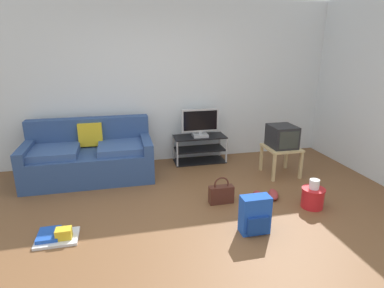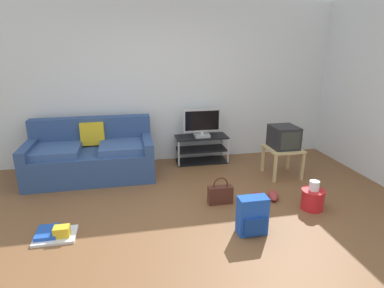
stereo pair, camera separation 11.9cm
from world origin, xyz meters
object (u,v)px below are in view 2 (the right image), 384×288
(cleaning_bucket, at_px, (313,198))
(sneakers_pair, at_px, (265,196))
(backpack, at_px, (252,216))
(handbag, at_px, (220,194))
(tv_stand, at_px, (201,149))
(side_table, at_px, (283,152))
(flat_tv, at_px, (202,123))
(couch, at_px, (92,156))
(crt_tv, at_px, (284,137))
(floor_tray, at_px, (55,234))

(cleaning_bucket, bearing_deg, sneakers_pair, 142.99)
(backpack, relative_size, handbag, 1.18)
(tv_stand, bearing_deg, side_table, -37.85)
(flat_tv, relative_size, side_table, 1.27)
(sneakers_pair, bearing_deg, flat_tv, 108.43)
(couch, xyz_separation_m, flat_tv, (1.81, 0.25, 0.38))
(couch, distance_m, handbag, 2.14)
(handbag, relative_size, cleaning_bucket, 0.96)
(flat_tv, xyz_separation_m, crt_tv, (1.10, -0.81, -0.08))
(side_table, bearing_deg, flat_tv, 142.88)
(sneakers_pair, bearing_deg, floor_tray, -171.66)
(sneakers_pair, bearing_deg, tv_stand, 108.19)
(flat_tv, bearing_deg, sneakers_pair, -71.57)
(handbag, relative_size, sneakers_pair, 0.83)
(couch, height_order, backpack, couch)
(couch, bearing_deg, cleaning_bucket, -30.54)
(flat_tv, bearing_deg, couch, -172.05)
(crt_tv, bearing_deg, flat_tv, 143.42)
(tv_stand, xyz_separation_m, cleaning_bucket, (0.98, -1.92, -0.08))
(crt_tv, relative_size, handbag, 1.19)
(flat_tv, distance_m, cleaning_bucket, 2.21)
(crt_tv, bearing_deg, floor_tray, -160.60)
(tv_stand, xyz_separation_m, backpack, (0.04, -2.29, -0.02))
(flat_tv, relative_size, floor_tray, 1.49)
(tv_stand, bearing_deg, cleaning_bucket, -62.91)
(couch, relative_size, cleaning_bucket, 4.97)
(sneakers_pair, bearing_deg, backpack, -123.81)
(backpack, bearing_deg, sneakers_pair, 57.13)
(tv_stand, height_order, crt_tv, crt_tv)
(crt_tv, xyz_separation_m, sneakers_pair, (-0.58, -0.73, -0.58))
(tv_stand, xyz_separation_m, flat_tv, (0.00, -0.02, 0.47))
(flat_tv, height_order, backpack, flat_tv)
(side_table, distance_m, floor_tray, 3.36)
(tv_stand, relative_size, handbag, 2.46)
(cleaning_bucket, distance_m, floor_tray, 3.05)
(side_table, xyz_separation_m, crt_tv, (-0.00, 0.02, 0.24))
(couch, relative_size, handbag, 5.17)
(handbag, bearing_deg, cleaning_bucket, -18.73)
(handbag, bearing_deg, couch, 143.12)
(handbag, distance_m, cleaning_bucket, 1.15)
(tv_stand, xyz_separation_m, floor_tray, (-2.06, -1.95, -0.19))
(crt_tv, height_order, handbag, crt_tv)
(couch, bearing_deg, floor_tray, -98.45)
(crt_tv, relative_size, sneakers_pair, 0.99)
(crt_tv, xyz_separation_m, backpack, (-1.06, -1.45, -0.42))
(tv_stand, distance_m, sneakers_pair, 1.67)
(side_table, relative_size, cleaning_bucket, 1.35)
(couch, bearing_deg, backpack, -47.37)
(flat_tv, bearing_deg, handbag, -93.96)
(floor_tray, bearing_deg, side_table, 19.14)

